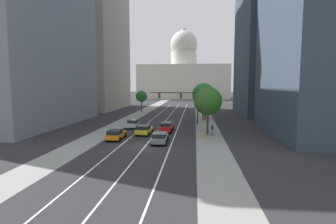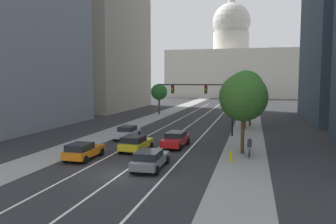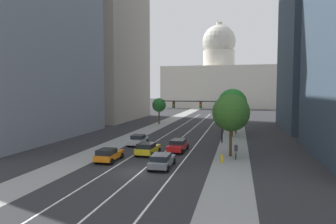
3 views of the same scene
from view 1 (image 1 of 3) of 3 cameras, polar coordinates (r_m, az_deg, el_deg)
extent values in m
plane|color=#2B2B2D|center=(71.37, 1.04, 0.02)|extent=(400.00, 400.00, 0.00)
cube|color=gray|center=(67.60, -6.10, -0.35)|extent=(3.81, 130.00, 0.01)
cube|color=gray|center=(66.19, 7.61, -0.50)|extent=(3.81, 130.00, 0.01)
cube|color=white|center=(56.94, -3.28, -1.50)|extent=(0.16, 90.00, 0.01)
cube|color=white|center=(56.54, -0.22, -1.54)|extent=(0.16, 90.00, 0.01)
cube|color=white|center=(56.30, 2.87, -1.58)|extent=(0.16, 90.00, 0.01)
cube|color=gray|center=(56.05, -29.16, 15.50)|extent=(16.50, 29.53, 34.78)
cube|color=#9E9384|center=(87.48, -16.95, 18.95)|extent=(18.82, 27.15, 54.86)
cube|color=#334251|center=(71.82, 21.66, 19.60)|extent=(14.41, 21.73, 49.65)
cube|color=beige|center=(140.04, 3.41, 6.47)|extent=(46.16, 22.35, 17.31)
cylinder|color=beige|center=(140.67, 3.44, 11.42)|extent=(13.33, 13.33, 6.99)
sphere|color=beige|center=(141.57, 3.46, 14.39)|extent=(14.04, 14.04, 14.04)
cylinder|color=beige|center=(142.63, 3.47, 16.90)|extent=(2.53, 2.53, 3.51)
cube|color=red|center=(41.46, -0.31, -3.40)|extent=(1.90, 4.73, 0.65)
cube|color=black|center=(41.50, -0.28, -2.58)|extent=(1.69, 2.56, 0.50)
cylinder|color=black|center=(43.19, -1.16, -3.46)|extent=(0.24, 0.65, 0.64)
cylinder|color=black|center=(42.96, 1.15, -3.51)|extent=(0.24, 0.65, 0.64)
cylinder|color=black|center=(40.10, -1.86, -4.20)|extent=(0.24, 0.65, 0.64)
cylinder|color=black|center=(39.85, 0.63, -4.26)|extent=(0.24, 0.65, 0.64)
cube|color=yellow|center=(39.38, -5.14, -3.95)|extent=(2.06, 4.19, 0.61)
cube|color=black|center=(38.68, -5.37, -3.28)|extent=(1.81, 2.20, 0.53)
cylinder|color=black|center=(40.99, -5.94, -4.00)|extent=(0.25, 0.65, 0.64)
cylinder|color=black|center=(40.57, -3.39, -4.09)|extent=(0.25, 0.65, 0.64)
cylinder|color=black|center=(38.34, -6.99, -4.71)|extent=(0.25, 0.65, 0.64)
cylinder|color=black|center=(37.89, -4.27, -4.81)|extent=(0.25, 0.65, 0.64)
cube|color=orange|center=(36.27, -11.11, -4.92)|extent=(1.73, 4.20, 0.58)
cube|color=black|center=(35.48, -11.47, -4.28)|extent=(1.59, 2.05, 0.51)
cylinder|color=black|center=(37.91, -11.73, -4.91)|extent=(0.22, 0.64, 0.64)
cylinder|color=black|center=(37.44, -9.20, -5.00)|extent=(0.22, 0.64, 0.64)
cylinder|color=black|center=(35.26, -13.13, -5.77)|extent=(0.22, 0.64, 0.64)
cylinder|color=black|center=(34.74, -10.42, -5.88)|extent=(0.22, 0.64, 0.64)
cube|color=slate|center=(33.60, -1.77, -5.71)|extent=(1.89, 4.61, 0.55)
cube|color=black|center=(32.95, -1.88, -4.98)|extent=(1.69, 2.31, 0.54)
cylinder|color=black|center=(35.28, -2.94, -5.61)|extent=(0.23, 0.64, 0.64)
cylinder|color=black|center=(35.09, -0.04, -5.66)|extent=(0.23, 0.64, 0.64)
cylinder|color=black|center=(32.26, -3.65, -6.71)|extent=(0.23, 0.64, 0.64)
cylinder|color=black|center=(32.06, -0.48, -6.78)|extent=(0.23, 0.64, 0.64)
cube|color=#B2B5BA|center=(45.44, -7.59, -2.66)|extent=(1.72, 4.20, 0.60)
cube|color=black|center=(45.36, -7.60, -1.97)|extent=(1.58, 1.98, 0.51)
cylinder|color=black|center=(47.05, -8.20, -2.74)|extent=(0.22, 0.64, 0.64)
cylinder|color=black|center=(46.68, -6.16, -2.79)|extent=(0.22, 0.64, 0.64)
cylinder|color=black|center=(44.32, -9.08, -3.29)|extent=(0.22, 0.64, 0.64)
cylinder|color=black|center=(43.92, -6.92, -3.35)|extent=(0.22, 0.64, 0.64)
cylinder|color=black|center=(48.63, 6.40, 1.04)|extent=(0.20, 0.20, 6.51)
cylinder|color=black|center=(48.63, 1.22, 4.19)|extent=(8.81, 0.14, 0.14)
cube|color=black|center=(48.56, 2.78, 3.53)|extent=(0.32, 0.28, 0.96)
sphere|color=red|center=(48.40, 2.77, 3.88)|extent=(0.20, 0.20, 0.20)
sphere|color=orange|center=(48.41, 2.77, 3.53)|extent=(0.20, 0.20, 0.20)
sphere|color=green|center=(48.43, 2.77, 3.17)|extent=(0.20, 0.20, 0.20)
cube|color=black|center=(48.93, -1.87, 3.56)|extent=(0.32, 0.28, 0.96)
sphere|color=red|center=(48.77, -1.90, 3.90)|extent=(0.20, 0.20, 0.20)
sphere|color=orange|center=(48.78, -1.90, 3.55)|extent=(0.20, 0.20, 0.20)
sphere|color=green|center=(48.80, -1.89, 3.20)|extent=(0.20, 0.20, 0.20)
cylinder|color=yellow|center=(36.62, 7.55, -5.18)|extent=(0.26, 0.26, 0.70)
sphere|color=yellow|center=(36.54, 7.56, -4.52)|extent=(0.26, 0.26, 0.26)
cylinder|color=yellow|center=(36.46, 7.56, -5.17)|extent=(0.10, 0.12, 0.10)
cylinder|color=black|center=(38.38, 9.55, -4.72)|extent=(0.08, 0.66, 0.66)
cylinder|color=black|center=(39.41, 9.52, -4.44)|extent=(0.08, 0.66, 0.66)
cube|color=black|center=(38.86, 9.54, -4.26)|extent=(0.10, 1.00, 0.36)
cube|color=#262833|center=(38.70, 9.56, -3.36)|extent=(0.37, 0.29, 0.64)
sphere|color=tan|center=(38.70, 9.57, -2.71)|extent=(0.22, 0.22, 0.22)
cylinder|color=#51381E|center=(58.38, 8.11, 0.59)|extent=(0.32, 0.32, 3.97)
sphere|color=#2D8124|center=(58.17, 8.15, 3.68)|extent=(3.34, 3.34, 3.34)
cylinder|color=#51381E|center=(39.86, 8.56, -2.26)|extent=(0.32, 0.32, 3.48)
sphere|color=#316222|center=(39.53, 8.63, 2.36)|extent=(4.21, 4.21, 4.21)
cylinder|color=#51381E|center=(71.88, -5.75, 1.29)|extent=(0.32, 0.32, 3.15)
sphere|color=#2A732C|center=(71.72, -5.77, 3.39)|extent=(3.04, 3.04, 3.04)
cylinder|color=#51381E|center=(55.03, 7.63, 0.15)|extent=(0.32, 0.32, 3.75)
sphere|color=#29802C|center=(54.79, 7.68, 3.80)|extent=(4.65, 4.65, 4.65)
camera|label=2|loc=(10.16, 21.77, 0.09)|focal=35.86mm
camera|label=3|loc=(4.71, 42.58, 5.71)|focal=33.31mm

